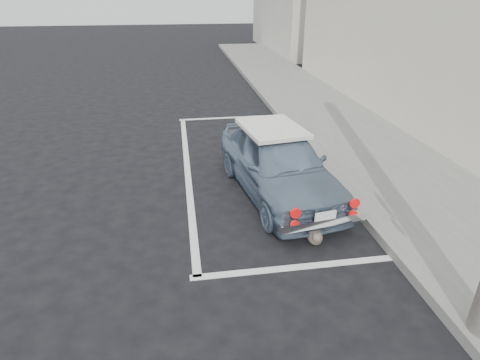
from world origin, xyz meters
name	(u,v)px	position (x,y,z in m)	size (l,w,h in m)	color
ground	(257,249)	(0.00, 0.00, 0.00)	(80.00, 80.00, 0.00)	black
sidewalk	(395,173)	(3.20, 2.00, 0.07)	(2.80, 40.00, 0.15)	slate
pline_rear	(301,267)	(0.50, -0.50, 0.00)	(3.00, 0.12, 0.01)	silver
pline_front	(231,118)	(0.50, 6.50, 0.00)	(3.00, 0.12, 0.01)	silver
pline_side	(187,169)	(-0.90, 3.00, 0.00)	(0.12, 7.00, 0.01)	silver
retro_coupe	(278,162)	(0.70, 1.68, 0.61)	(1.93, 3.70, 1.20)	slate
cat	(315,236)	(0.86, 0.02, 0.13)	(0.28, 0.52, 0.28)	#726156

